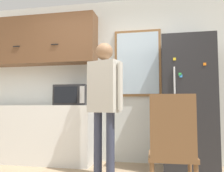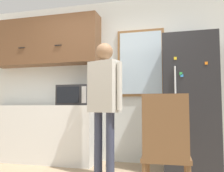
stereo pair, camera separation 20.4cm
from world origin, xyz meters
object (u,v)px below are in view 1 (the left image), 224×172
Objects in this scene: microwave at (73,95)px; chair at (172,147)px; person at (104,93)px; refrigerator at (188,103)px.

microwave is 2.09m from chair.
refrigerator is (1.11, 0.50, -0.13)m from person.
chair is (0.84, -0.90, -0.53)m from person.
refrigerator is at bearing 0.15° from microwave.
refrigerator is 1.49m from chair.
chair is (1.46, -1.40, -0.53)m from microwave.
person is at bearing -155.78° from refrigerator.
person is at bearing -49.21° from chair.
microwave is 1.74m from refrigerator.
microwave is at bearing -45.89° from chair.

